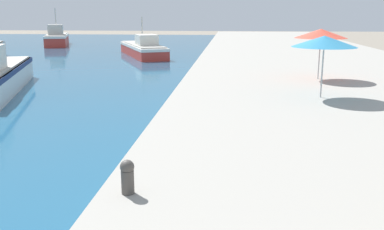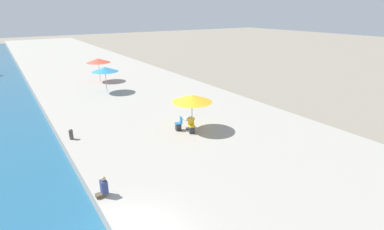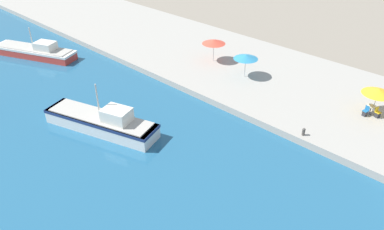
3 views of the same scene
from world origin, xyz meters
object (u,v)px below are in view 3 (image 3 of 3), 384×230
Objects in this scene: cafe_umbrella_pink at (378,92)px; cafe_chair_right at (365,112)px; fishing_boat_near at (102,121)px; fishing_boat_far at (35,51)px; cafe_umbrella_white at (246,57)px; cafe_table at (371,108)px; cafe_chair_left at (377,114)px; mooring_bollard at (304,131)px; cafe_umbrella_striped at (214,42)px.

cafe_umbrella_pink is 2.03m from cafe_chair_right.
cafe_umbrella_pink is (17.15, -15.68, 1.92)m from fishing_boat_near.
cafe_umbrella_white is at bearing -85.60° from fishing_boat_far.
cafe_chair_right is (0.88, -12.19, -1.87)m from cafe_umbrella_white.
cafe_table is (13.28, -34.53, 0.45)m from fishing_boat_far.
fishing_boat_near is at bearing 168.39° from cafe_umbrella_white.
cafe_chair_left is (-0.37, -0.54, -1.82)m from cafe_umbrella_pink.
cafe_chair_left is at bearing -61.72° from fishing_boat_near.
fishing_boat_far is 36.59m from cafe_chair_right.
cafe_umbrella_pink is 1.06× the size of cafe_umbrella_white.
cafe_umbrella_white reaches higher than mooring_bollard.
cafe_umbrella_white is 12.57m from cafe_table.
fishing_boat_far is 37.24m from cafe_umbrella_pink.
fishing_boat_far is at bearing 111.04° from cafe_table.
cafe_umbrella_striped is at bearing -77.24° from fishing_boat_far.
cafe_umbrella_striped reaches higher than cafe_umbrella_pink.
cafe_chair_left is at bearing -84.09° from cafe_umbrella_white.
cafe_umbrella_striped reaches higher than mooring_bollard.
fishing_boat_far is at bearing 126.19° from cafe_umbrella_striped.
cafe_table is 0.88× the size of cafe_chair_left.
cafe_umbrella_white is 12.37m from cafe_chair_right.
cafe_chair_right is (-0.70, 0.17, -0.21)m from cafe_table.
cafe_table reaches higher than mooring_bollard.
mooring_bollard is at bearing 159.38° from cafe_umbrella_pink.
cafe_umbrella_pink reaches higher than mooring_bollard.
cafe_table is at bearing -82.71° from cafe_umbrella_white.
fishing_boat_near is 3.92× the size of cafe_umbrella_pink.
cafe_umbrella_striped is at bearing 13.49° from cafe_chair_right.
cafe_chair_left is 0.98m from cafe_chair_right.
mooring_bollard is at bearing 160.07° from cafe_table.
cafe_umbrella_white reaches higher than cafe_umbrella_pink.
cafe_umbrella_striped is at bearing -11.27° from fishing_boat_near.
cafe_table is at bearing -87.60° from cafe_umbrella_striped.
cafe_table is 0.75m from cafe_chair_right.
fishing_boat_far is at bearing 33.52° from cafe_chair_right.
cafe_umbrella_striped reaches higher than cafe_table.
cafe_chair_right is 6.73m from mooring_bollard.
cafe_umbrella_pink is 12.63m from cafe_umbrella_white.
fishing_boat_near reaches higher than cafe_umbrella_striped.
fishing_boat_far is at bearing -51.19° from cafe_chair_left.
cafe_chair_right is at bearing -20.62° from mooring_bollard.
fishing_boat_far is at bearing 61.21° from fishing_boat_near.
cafe_umbrella_striped is (-0.87, 17.51, 0.13)m from cafe_umbrella_pink.
mooring_bollard is at bearing -102.32° from fishing_boat_far.
cafe_umbrella_white is at bearing 17.53° from cafe_chair_right.
cafe_umbrella_white is 13.25m from cafe_chair_left.
cafe_umbrella_pink is 1.02× the size of cafe_umbrella_striped.
cafe_umbrella_white is 3.82× the size of mooring_bollard.
fishing_boat_far is 25.15m from cafe_umbrella_white.
cafe_table is 7.45m from mooring_bollard.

